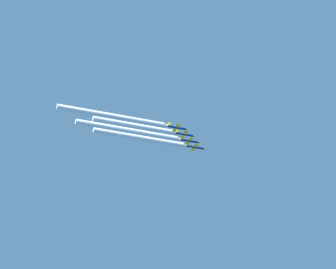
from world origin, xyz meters
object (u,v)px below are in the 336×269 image
(jet_second_echelon, at_px, (190,141))
(jet_third_echelon, at_px, (185,135))
(jet_fourth_echelon, at_px, (178,128))
(jet_lead, at_px, (196,147))

(jet_second_echelon, relative_size, jet_third_echelon, 1.00)
(jet_third_echelon, height_order, jet_fourth_echelon, jet_third_echelon)
(jet_second_echelon, xyz_separation_m, jet_fourth_echelon, (14.00, -12.61, -1.42))
(jet_fourth_echelon, bearing_deg, jet_third_echelon, 135.88)
(jet_lead, height_order, jet_third_echelon, jet_lead)
(jet_third_echelon, bearing_deg, jet_second_echelon, 140.40)
(jet_lead, xyz_separation_m, jet_second_echelon, (7.33, -6.10, -0.94))
(jet_lead, height_order, jet_second_echelon, jet_lead)
(jet_lead, bearing_deg, jet_second_echelon, -39.77)
(jet_second_echelon, height_order, jet_third_echelon, jet_second_echelon)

